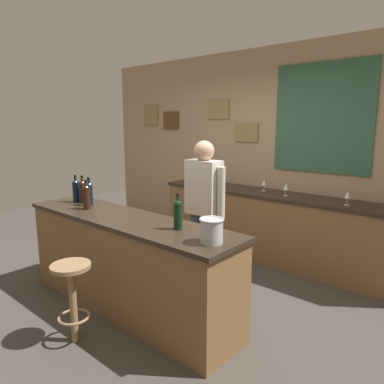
{
  "coord_description": "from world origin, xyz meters",
  "views": [
    {
      "loc": [
        2.6,
        -2.44,
        1.8
      ],
      "look_at": [
        0.1,
        0.45,
        1.05
      ],
      "focal_mm": 33.31,
      "sensor_mm": 36.0,
      "label": 1
    }
  ],
  "objects_px": {
    "wine_bottle_c": "(89,193)",
    "ice_bucket": "(211,230)",
    "bartender": "(204,207)",
    "bar_stool": "(72,290)",
    "wine_glass_c": "(286,187)",
    "wine_bottle_e": "(178,213)",
    "wine_glass_a": "(200,176)",
    "wine_glass_b": "(264,183)",
    "wine_bottle_d": "(86,196)",
    "wine_glass_d": "(348,195)",
    "wine_bottle_a": "(76,190)",
    "wine_bottle_b": "(83,191)"
  },
  "relations": [
    {
      "from": "wine_bottle_a",
      "to": "wine_glass_b",
      "type": "xyz_separation_m",
      "value": [
        1.21,
        2.05,
        -0.05
      ]
    },
    {
      "from": "wine_bottle_c",
      "to": "wine_bottle_b",
      "type": "bearing_deg",
      "value": 172.17
    },
    {
      "from": "wine_glass_d",
      "to": "wine_bottle_a",
      "type": "bearing_deg",
      "value": -140.58
    },
    {
      "from": "bartender",
      "to": "wine_bottle_e",
      "type": "relative_size",
      "value": 5.29
    },
    {
      "from": "wine_bottle_c",
      "to": "ice_bucket",
      "type": "distance_m",
      "value": 1.74
    },
    {
      "from": "bartender",
      "to": "wine_glass_a",
      "type": "xyz_separation_m",
      "value": [
        -1.12,
        1.29,
        0.07
      ]
    },
    {
      "from": "bartender",
      "to": "wine_glass_d",
      "type": "bearing_deg",
      "value": 48.88
    },
    {
      "from": "bartender",
      "to": "wine_glass_b",
      "type": "distance_m",
      "value": 1.35
    },
    {
      "from": "wine_bottle_c",
      "to": "wine_bottle_d",
      "type": "height_order",
      "value": "same"
    },
    {
      "from": "bar_stool",
      "to": "wine_glass_c",
      "type": "height_order",
      "value": "wine_glass_c"
    },
    {
      "from": "wine_bottle_e",
      "to": "wine_glass_c",
      "type": "distance_m",
      "value": 1.95
    },
    {
      "from": "wine_bottle_a",
      "to": "ice_bucket",
      "type": "xyz_separation_m",
      "value": [
        2.0,
        -0.11,
        -0.04
      ]
    },
    {
      "from": "wine_glass_b",
      "to": "wine_glass_d",
      "type": "xyz_separation_m",
      "value": [
        1.11,
        -0.14,
        0.0
      ]
    },
    {
      "from": "wine_bottle_a",
      "to": "wine_glass_b",
      "type": "height_order",
      "value": "wine_bottle_a"
    },
    {
      "from": "wine_bottle_a",
      "to": "wine_glass_a",
      "type": "distance_m",
      "value": 2.0
    },
    {
      "from": "wine_bottle_d",
      "to": "wine_glass_d",
      "type": "bearing_deg",
      "value": 46.27
    },
    {
      "from": "wine_bottle_a",
      "to": "ice_bucket",
      "type": "relative_size",
      "value": 1.63
    },
    {
      "from": "wine_bottle_c",
      "to": "wine_bottle_a",
      "type": "bearing_deg",
      "value": -179.5
    },
    {
      "from": "wine_glass_a",
      "to": "wine_glass_c",
      "type": "bearing_deg",
      "value": -2.24
    },
    {
      "from": "bartender",
      "to": "wine_glass_b",
      "type": "height_order",
      "value": "bartender"
    },
    {
      "from": "bar_stool",
      "to": "bartender",
      "type": "bearing_deg",
      "value": 80.83
    },
    {
      "from": "wine_bottle_d",
      "to": "wine_glass_c",
      "type": "relative_size",
      "value": 1.97
    },
    {
      "from": "wine_bottle_e",
      "to": "ice_bucket",
      "type": "height_order",
      "value": "wine_bottle_e"
    },
    {
      "from": "bartender",
      "to": "bar_stool",
      "type": "bearing_deg",
      "value": -99.17
    },
    {
      "from": "wine_bottle_b",
      "to": "bartender",
      "type": "bearing_deg",
      "value": 30.0
    },
    {
      "from": "wine_bottle_a",
      "to": "wine_bottle_e",
      "type": "height_order",
      "value": "same"
    },
    {
      "from": "wine_bottle_e",
      "to": "wine_bottle_b",
      "type": "bearing_deg",
      "value": 178.39
    },
    {
      "from": "bar_stool",
      "to": "wine_bottle_c",
      "type": "distance_m",
      "value": 1.22
    },
    {
      "from": "ice_bucket",
      "to": "wine_glass_a",
      "type": "xyz_separation_m",
      "value": [
        -1.85,
        2.1,
        -0.01
      ]
    },
    {
      "from": "wine_bottle_d",
      "to": "wine_glass_a",
      "type": "relative_size",
      "value": 1.97
    },
    {
      "from": "ice_bucket",
      "to": "wine_glass_b",
      "type": "bearing_deg",
      "value": 110.04
    },
    {
      "from": "bar_stool",
      "to": "wine_bottle_d",
      "type": "relative_size",
      "value": 2.22
    },
    {
      "from": "wine_bottle_d",
      "to": "wine_bottle_e",
      "type": "bearing_deg",
      "value": 4.7
    },
    {
      "from": "wine_glass_d",
      "to": "wine_bottle_c",
      "type": "bearing_deg",
      "value": -137.27
    },
    {
      "from": "wine_bottle_e",
      "to": "wine_glass_d",
      "type": "distance_m",
      "value": 2.07
    },
    {
      "from": "bartender",
      "to": "wine_glass_c",
      "type": "distance_m",
      "value": 1.27
    },
    {
      "from": "bartender",
      "to": "wine_bottle_d",
      "type": "bearing_deg",
      "value": -137.2
    },
    {
      "from": "bar_stool",
      "to": "wine_bottle_a",
      "type": "relative_size",
      "value": 2.22
    },
    {
      "from": "wine_bottle_e",
      "to": "wine_glass_c",
      "type": "bearing_deg",
      "value": 89.79
    },
    {
      "from": "wine_bottle_c",
      "to": "wine_glass_b",
      "type": "xyz_separation_m",
      "value": [
        0.96,
        2.04,
        -0.05
      ]
    },
    {
      "from": "wine_bottle_b",
      "to": "wine_glass_d",
      "type": "distance_m",
      "value": 2.92
    },
    {
      "from": "wine_bottle_a",
      "to": "wine_bottle_c",
      "type": "xyz_separation_m",
      "value": [
        0.26,
        0.0,
        0.0
      ]
    },
    {
      "from": "bartender",
      "to": "bar_stool",
      "type": "relative_size",
      "value": 2.38
    },
    {
      "from": "wine_bottle_c",
      "to": "bar_stool",
      "type": "bearing_deg",
      "value": -42.28
    },
    {
      "from": "ice_bucket",
      "to": "wine_glass_d",
      "type": "distance_m",
      "value": 2.05
    },
    {
      "from": "bar_stool",
      "to": "wine_glass_d",
      "type": "distance_m",
      "value": 2.97
    },
    {
      "from": "bar_stool",
      "to": "wine_glass_c",
      "type": "relative_size",
      "value": 4.39
    },
    {
      "from": "wine_bottle_c",
      "to": "wine_glass_d",
      "type": "xyz_separation_m",
      "value": [
        2.07,
        1.91,
        -0.05
      ]
    },
    {
      "from": "wine_bottle_b",
      "to": "wine_bottle_d",
      "type": "relative_size",
      "value": 1.0
    },
    {
      "from": "wine_glass_a",
      "to": "wine_glass_c",
      "type": "relative_size",
      "value": 1.0
    }
  ]
}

